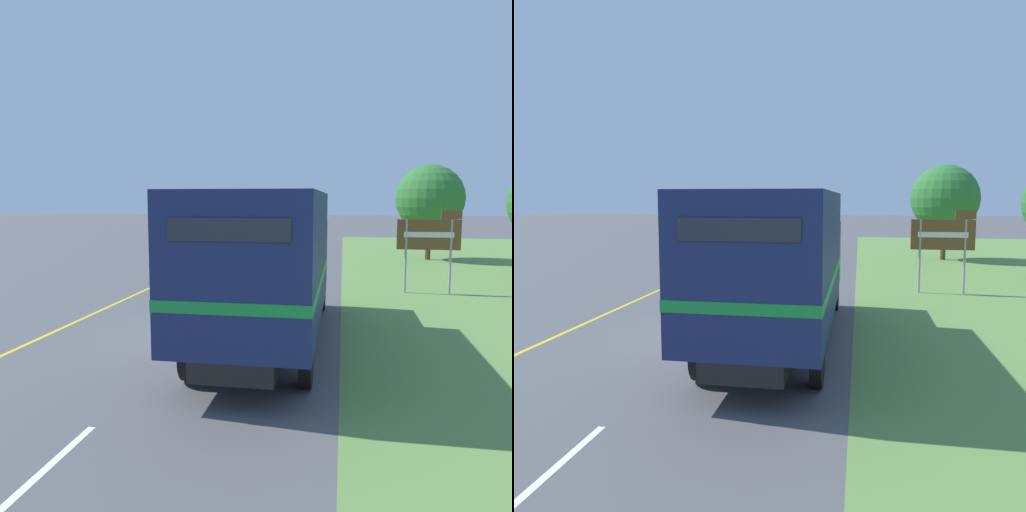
{
  "view_description": "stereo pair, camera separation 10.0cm",
  "coord_description": "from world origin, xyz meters",
  "views": [
    {
      "loc": [
        3.71,
        -11.82,
        3.45
      ],
      "look_at": [
        0.3,
        7.72,
        1.2
      ],
      "focal_mm": 35.0,
      "sensor_mm": 36.0,
      "label": 1
    },
    {
      "loc": [
        3.8,
        -11.8,
        3.45
      ],
      "look_at": [
        0.3,
        7.72,
        1.2
      ],
      "focal_mm": 35.0,
      "sensor_mm": 36.0,
      "label": 2
    }
  ],
  "objects": [
    {
      "name": "roadside_tree_mid",
      "position": [
        8.56,
        18.05,
        3.51
      ],
      "size": [
        3.83,
        3.83,
        5.43
      ],
      "color": "#4C3823",
      "rests_on": "ground"
    },
    {
      "name": "ground_plane",
      "position": [
        0.0,
        0.0,
        0.0
      ],
      "size": [
        200.0,
        200.0,
        0.0
      ],
      "primitive_type": "plane",
      "color": "#515154"
    },
    {
      "name": "edge_line_yellow",
      "position": [
        -3.7,
        9.11,
        0.0
      ],
      "size": [
        0.12,
        51.84,
        0.01
      ],
      "primitive_type": "cube",
      "color": "yellow",
      "rests_on": "ground"
    },
    {
      "name": "centre_dash_nearest",
      "position": [
        0.0,
        -6.41,
        0.0
      ],
      "size": [
        0.12,
        2.6,
        0.01
      ],
      "primitive_type": "cube",
      "color": "white",
      "rests_on": "ground"
    },
    {
      "name": "lead_car_white",
      "position": [
        -2.01,
        15.4,
        1.01
      ],
      "size": [
        1.8,
        3.88,
        2.02
      ],
      "color": "black",
      "rests_on": "ground"
    },
    {
      "name": "highway_sign",
      "position": [
        6.86,
        7.18,
        2.05
      ],
      "size": [
        2.26,
        0.09,
        3.07
      ],
      "color": "#9E9EA3",
      "rests_on": "ground"
    },
    {
      "name": "centre_dash_mid_b",
      "position": [
        0.0,
        13.39,
        0.0
      ],
      "size": [
        0.12,
        2.6,
        0.01
      ],
      "primitive_type": "cube",
      "color": "white",
      "rests_on": "ground"
    },
    {
      "name": "centre_dash_mid_a",
      "position": [
        0.0,
        6.79,
        0.0
      ],
      "size": [
        0.12,
        2.6,
        0.01
      ],
      "primitive_type": "cube",
      "color": "white",
      "rests_on": "ground"
    },
    {
      "name": "centre_dash_farthest",
      "position": [
        0.0,
        26.59,
        0.0
      ],
      "size": [
        0.12,
        2.6,
        0.01
      ],
      "primitive_type": "cube",
      "color": "white",
      "rests_on": "ground"
    },
    {
      "name": "centre_dash_near",
      "position": [
        0.0,
        0.19,
        0.0
      ],
      "size": [
        0.12,
        2.6,
        0.01
      ],
      "primitive_type": "cube",
      "color": "white",
      "rests_on": "ground"
    },
    {
      "name": "centre_dash_far",
      "position": [
        0.0,
        19.99,
        0.0
      ],
      "size": [
        0.12,
        2.6,
        0.01
      ],
      "primitive_type": "cube",
      "color": "white",
      "rests_on": "ground"
    },
    {
      "name": "horse_trailer_truck",
      "position": [
        1.98,
        -0.3,
        2.02
      ],
      "size": [
        2.6,
        8.87,
        3.61
      ],
      "color": "black",
      "rests_on": "ground"
    }
  ]
}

